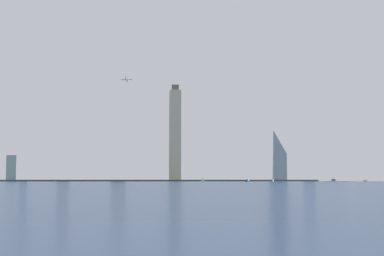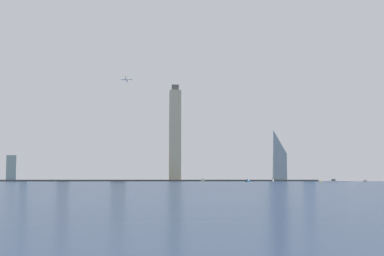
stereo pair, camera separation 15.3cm
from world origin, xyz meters
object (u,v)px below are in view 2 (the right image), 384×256
object	(u,v)px
skyscraper_1	(278,133)
skyscraper_3	(64,149)
observation_tower	(277,105)
skyscraper_5	(309,153)
skyscraper_6	(25,148)
boat_2	(273,181)
stadium_dome	(340,175)
boat_0	(203,181)
channel_buoy_0	(321,181)
boat_1	(365,181)
skyscraper_4	(12,167)
boat_3	(333,181)
skyscraper_0	(175,134)
boat_4	(53,181)
skyscraper_2	(118,157)
airplane	(127,80)
boat_5	(248,181)

from	to	relation	value
skyscraper_1	skyscraper_3	xyz separation A→B (m)	(-382.64, 88.07, -27.77)
observation_tower	skyscraper_5	xyz separation A→B (m)	(49.04, -31.22, -91.82)
skyscraper_6	skyscraper_5	bearing A→B (deg)	-9.74
boat_2	skyscraper_6	bearing A→B (deg)	95.89
stadium_dome	boat_0	distance (m)	352.25
boat_0	boat_2	bearing A→B (deg)	-137.03
skyscraper_3	channel_buoy_0	world-z (taller)	skyscraper_3
skyscraper_1	observation_tower	bearing A→B (deg)	71.69
skyscraper_3	boat_1	bearing A→B (deg)	-40.53
observation_tower	skyscraper_6	xyz separation A→B (m)	(-472.60, 58.28, -82.43)
boat_2	boat_1	bearing A→B (deg)	-136.01
skyscraper_4	boat_3	xyz separation A→B (m)	(490.76, -273.86, -24.03)
stadium_dome	skyscraper_1	world-z (taller)	skyscraper_1
skyscraper_5	boat_1	world-z (taller)	skyscraper_5
boat_2	observation_tower	bearing A→B (deg)	5.24
skyscraper_1	boat_2	xyz separation A→B (m)	(-27.83, -58.95, -85.72)
skyscraper_3	skyscraper_0	bearing A→B (deg)	-23.34
boat_4	skyscraper_1	bearing A→B (deg)	-75.30
boat_1	boat_2	world-z (taller)	boat_2
skyscraper_5	channel_buoy_0	xyz separation A→B (m)	(-112.69, -338.40, -50.90)
skyscraper_2	boat_4	distance (m)	218.80
skyscraper_4	boat_0	size ratio (longest dim) A/B	4.97
skyscraper_5	boat_1	size ratio (longest dim) A/B	20.75
skyscraper_0	boat_1	distance (m)	359.92
skyscraper_2	channel_buoy_0	size ratio (longest dim) A/B	31.66
stadium_dome	airplane	bearing A→B (deg)	-178.34
skyscraper_5	channel_buoy_0	world-z (taller)	skyscraper_5
stadium_dome	skyscraper_3	world-z (taller)	skyscraper_3
skyscraper_1	skyscraper_4	size ratio (longest dim) A/B	3.15
observation_tower	skyscraper_6	distance (m)	483.26
skyscraper_1	boat_3	size ratio (longest dim) A/B	14.40
skyscraper_6	boat_1	bearing A→B (deg)	-37.63
skyscraper_3	boat_4	bearing A→B (deg)	-91.41
boat_5	stadium_dome	bearing A→B (deg)	-9.07
skyscraper_0	boat_2	bearing A→B (deg)	-21.46
airplane	boat_5	bearing A→B (deg)	-130.11
skyscraper_1	skyscraper_2	world-z (taller)	skyscraper_1
skyscraper_0	channel_buoy_0	bearing A→B (deg)	-66.57
boat_2	skyscraper_4	bearing A→B (deg)	100.94
skyscraper_3	boat_3	bearing A→B (deg)	-35.85
skyscraper_2	skyscraper_3	xyz separation A→B (m)	(-100.48, -22.05, 13.35)
observation_tower	airplane	size ratio (longest dim) A/B	13.72
skyscraper_3	skyscraper_5	distance (m)	453.80
skyscraper_0	skyscraper_2	bearing A→B (deg)	131.93
skyscraper_1	airplane	distance (m)	285.99
boat_3	stadium_dome	bearing A→B (deg)	-94.34
airplane	boat_0	bearing A→B (deg)	-136.73
observation_tower	skyscraper_4	world-z (taller)	observation_tower
skyscraper_2	boat_3	world-z (taller)	skyscraper_2
boat_0	boat_5	distance (m)	68.02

